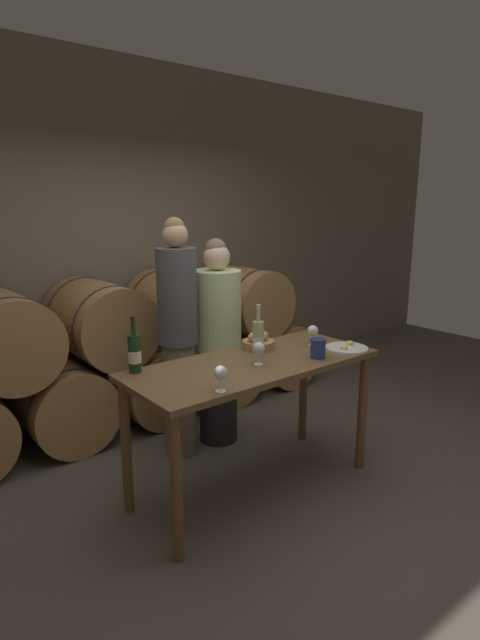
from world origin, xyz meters
TOP-DOWN VIEW (x-y plane):
  - ground_plane at (0.00, 0.00)m, footprint 10.00×10.00m
  - stone_wall_back at (0.00, 2.11)m, footprint 10.00×0.12m
  - barrel_stack at (0.00, 1.54)m, footprint 3.73×0.90m
  - tasting_table at (0.00, 0.00)m, footprint 1.69×0.71m
  - person_left at (-0.12, 0.72)m, footprint 0.29×0.29m
  - person_right at (0.24, 0.73)m, footprint 0.38×0.38m
  - wine_bottle_red at (-0.70, 0.29)m, footprint 0.08×0.08m
  - wine_bottle_white at (0.10, 0.07)m, footprint 0.08×0.08m
  - blue_crock at (0.38, -0.21)m, footprint 0.11×0.11m
  - bread_basket at (0.22, 0.21)m, footprint 0.23×0.23m
  - cheese_plate at (0.69, -0.20)m, footprint 0.30×0.30m
  - wine_glass_far_left at (-0.48, -0.29)m, footprint 0.08×0.08m
  - wine_glass_left at (-0.02, -0.07)m, footprint 0.08×0.08m
  - wine_glass_center at (0.58, 0.02)m, footprint 0.08×0.08m

SIDE VIEW (x-z plane):
  - ground_plane at x=0.00m, z-range 0.00..0.00m
  - barrel_stack at x=0.00m, z-range -0.04..1.25m
  - tasting_table at x=0.00m, z-range 0.33..1.24m
  - person_right at x=0.24m, z-range 0.01..1.65m
  - cheese_plate at x=0.69m, z-range 0.90..0.93m
  - person_left at x=-0.12m, z-range 0.03..1.85m
  - bread_basket at x=0.22m, z-range 0.89..1.02m
  - blue_crock at x=0.38m, z-range 0.91..1.04m
  - wine_glass_far_left at x=-0.48m, z-range 0.94..1.09m
  - wine_glass_left at x=-0.02m, z-range 0.94..1.09m
  - wine_glass_center at x=0.58m, z-range 0.94..1.09m
  - wine_bottle_red at x=-0.70m, z-range 0.85..1.20m
  - wine_bottle_white at x=0.10m, z-range 0.85..1.21m
  - stone_wall_back at x=0.00m, z-range 0.00..3.20m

